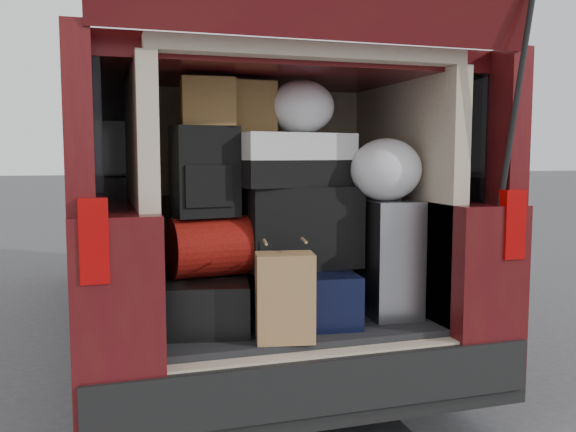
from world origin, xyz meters
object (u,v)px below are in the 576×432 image
(black_hardshell, at_px, (203,301))
(navy_hardshell, at_px, (301,294))
(red_duffel, at_px, (217,246))
(backpack, at_px, (205,172))
(silver_roller, at_px, (387,257))
(kraft_bag, at_px, (285,297))
(twotone_duffel, at_px, (292,160))
(black_soft_case, at_px, (300,226))

(black_hardshell, xyz_separation_m, navy_hardshell, (0.46, -0.04, 0.01))
(red_duffel, xyz_separation_m, backpack, (-0.05, -0.01, 0.34))
(red_duffel, relative_size, backpack, 1.04)
(black_hardshell, distance_m, red_duffel, 0.26)
(silver_roller, bearing_deg, kraft_bag, -152.66)
(navy_hardshell, bearing_deg, kraft_bag, -113.25)
(red_duffel, height_order, backpack, backpack)
(twotone_duffel, bearing_deg, backpack, 173.57)
(backpack, xyz_separation_m, twotone_duffel, (0.42, 0.03, 0.05))
(navy_hardshell, height_order, kraft_bag, kraft_bag)
(kraft_bag, relative_size, backpack, 0.91)
(navy_hardshell, bearing_deg, red_duffel, -178.99)
(kraft_bag, xyz_separation_m, backpack, (-0.27, 0.33, 0.51))
(silver_roller, distance_m, kraft_bag, 0.67)
(navy_hardshell, relative_size, black_soft_case, 1.02)
(backpack, bearing_deg, black_hardshell, 139.20)
(black_hardshell, height_order, silver_roller, silver_roller)
(black_hardshell, height_order, navy_hardshell, navy_hardshell)
(red_duffel, bearing_deg, twotone_duffel, -3.17)
(red_duffel, distance_m, black_soft_case, 0.41)
(silver_roller, height_order, red_duffel, silver_roller)
(navy_hardshell, bearing_deg, black_hardshell, -178.32)
(kraft_bag, distance_m, red_duffel, 0.44)
(navy_hardshell, distance_m, red_duffel, 0.46)
(red_duffel, distance_m, backpack, 0.34)
(black_hardshell, xyz_separation_m, twotone_duffel, (0.43, 0.02, 0.63))
(navy_hardshell, bearing_deg, silver_roller, 1.93)
(silver_roller, xyz_separation_m, black_soft_case, (-0.41, 0.10, 0.15))
(silver_roller, distance_m, twotone_duffel, 0.66)
(black_hardshell, distance_m, twotone_duffel, 0.77)
(black_soft_case, xyz_separation_m, twotone_duffel, (-0.04, -0.01, 0.32))
(backpack, bearing_deg, navy_hardshell, -12.05)
(red_duffel, relative_size, twotone_duffel, 0.76)
(silver_roller, bearing_deg, black_soft_case, 168.96)
(kraft_bag, bearing_deg, red_duffel, 132.56)
(red_duffel, height_order, twotone_duffel, twotone_duffel)
(black_hardshell, relative_size, kraft_bag, 1.50)
(black_soft_case, bearing_deg, black_hardshell, -178.27)
(silver_roller, relative_size, red_duffel, 1.32)
(silver_roller, height_order, black_soft_case, black_soft_case)
(silver_roller, relative_size, black_soft_case, 1.04)
(backpack, height_order, twotone_duffel, backpack)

